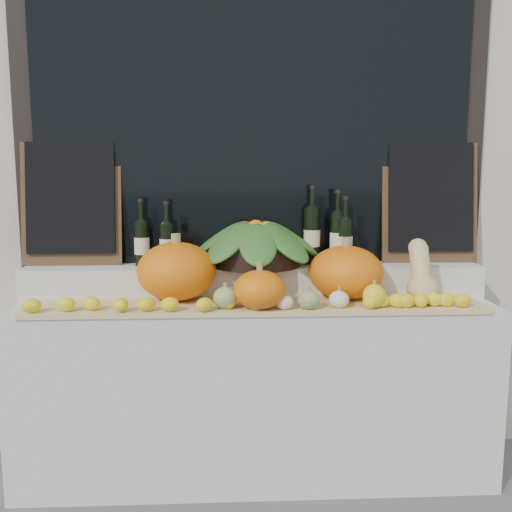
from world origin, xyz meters
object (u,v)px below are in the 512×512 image
pumpkin_right (346,272)px  produce_bowl (256,243)px  wine_bottle_tall (312,235)px  butternut_squash (421,276)px  pumpkin_left (177,271)px

pumpkin_right → produce_bowl: 0.47m
produce_bowl → pumpkin_right: bearing=-22.2°
pumpkin_right → wine_bottle_tall: 0.29m
wine_bottle_tall → pumpkin_right: bearing=-56.9°
butternut_squash → produce_bowl: (-0.76, 0.26, 0.13)m
produce_bowl → butternut_squash: bearing=-18.6°
pumpkin_right → butternut_squash: size_ratio=1.23×
pumpkin_left → pumpkin_right: 0.81m
pumpkin_right → produce_bowl: bearing=157.8°
pumpkin_left → pumpkin_right: size_ratio=1.05×
pumpkin_left → wine_bottle_tall: bearing=16.9°
pumpkin_left → butternut_squash: (1.15, -0.09, -0.02)m
pumpkin_right → produce_bowl: size_ratio=0.52×
pumpkin_right → butternut_squash: 0.35m
butternut_squash → wine_bottle_tall: 0.58m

